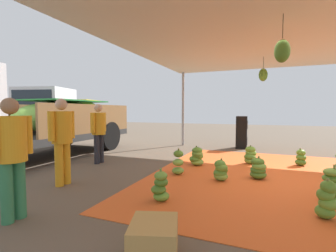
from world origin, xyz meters
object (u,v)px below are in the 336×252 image
cargo_truck_far (70,114)px  speaker_stack (242,132)px  worker_0 (12,150)px  worker_1 (62,135)px  cargo_truck_main (23,118)px  banana_bunch_3 (178,163)px  banana_bunch_1 (160,187)px  banana_bunch_8 (333,187)px  banana_bunch_0 (197,157)px  banana_bunch_7 (301,158)px  worker_2 (99,129)px  banana_bunch_6 (258,169)px  banana_bunch_9 (250,156)px  banana_bunch_10 (221,171)px  banana_bunch_11 (327,201)px  crate_1 (154,240)px

cargo_truck_far → speaker_stack: bearing=-94.6°
worker_0 → worker_1: worker_1 is taller
cargo_truck_main → worker_0: bearing=-128.6°
banana_bunch_3 → speaker_stack: bearing=-12.1°
speaker_stack → worker_1: bearing=155.3°
cargo_truck_main → worker_0: size_ratio=4.18×
banana_bunch_1 → banana_bunch_8: bearing=-69.6°
banana_bunch_0 → banana_bunch_7: banana_bunch_0 is taller
banana_bunch_1 → speaker_stack: 6.03m
worker_0 → speaker_stack: worker_0 is taller
worker_2 → banana_bunch_6: bearing=-90.1°
banana_bunch_6 → banana_bunch_8: banana_bunch_8 is taller
speaker_stack → banana_bunch_9: bearing=-170.4°
banana_bunch_3 → banana_bunch_7: bearing=-53.0°
worker_1 → banana_bunch_7: bearing=-51.7°
banana_bunch_8 → speaker_stack: 5.38m
banana_bunch_0 → banana_bunch_7: bearing=-68.0°
banana_bunch_7 → speaker_stack: bearing=34.1°
banana_bunch_6 → speaker_stack: bearing=9.4°
cargo_truck_main → cargo_truck_far: same height
banana_bunch_10 → worker_0: 3.55m
banana_bunch_0 → banana_bunch_11: banana_bunch_11 is taller
banana_bunch_6 → banana_bunch_9: size_ratio=0.95×
banana_bunch_6 → cargo_truck_main: size_ratio=0.07×
banana_bunch_0 → banana_bunch_10: 1.36m
banana_bunch_0 → speaker_stack: 3.55m
banana_bunch_6 → banana_bunch_9: bearing=9.1°
banana_bunch_7 → worker_2: (-1.67, 4.96, 0.72)m
banana_bunch_7 → worker_0: size_ratio=0.28×
banana_bunch_9 → banana_bunch_11: (-3.03, -1.09, 0.02)m
worker_0 → cargo_truck_far: bearing=40.3°
banana_bunch_9 → banana_bunch_6: bearing=-170.9°
banana_bunch_1 → cargo_truck_far: (6.71, 8.25, 1.02)m
banana_bunch_0 → banana_bunch_3: size_ratio=0.88×
banana_bunch_0 → banana_bunch_6: size_ratio=1.09×
banana_bunch_6 → banana_bunch_11: (-1.63, -0.86, 0.04)m
banana_bunch_9 → crate_1: banana_bunch_9 is taller
banana_bunch_7 → cargo_truck_far: (3.18, 10.60, 1.05)m
banana_bunch_7 → banana_bunch_10: (-2.10, 1.67, 0.01)m
banana_bunch_1 → banana_bunch_11: (0.23, -2.24, 0.02)m
worker_2 → banana_bunch_3: bearing=-97.4°
banana_bunch_6 → cargo_truck_far: bearing=63.3°
banana_bunch_8 → worker_1: bearing=100.7°
worker_2 → speaker_stack: worker_2 is taller
banana_bunch_6 → crate_1: 3.31m
banana_bunch_3 → speaker_stack: size_ratio=0.48×
banana_bunch_11 → cargo_truck_far: 12.37m
banana_bunch_3 → banana_bunch_9: (1.71, -1.41, -0.03)m
banana_bunch_10 → cargo_truck_main: 5.49m
banana_bunch_10 → cargo_truck_main: cargo_truck_main is taller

